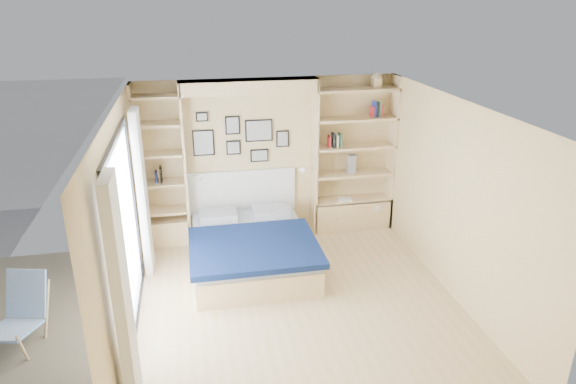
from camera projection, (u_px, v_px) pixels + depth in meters
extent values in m
plane|color=tan|center=(298.00, 304.00, 6.47)|extent=(4.50, 4.50, 0.00)
plane|color=tan|center=(269.00, 157.00, 8.07)|extent=(4.00, 0.00, 4.00)
plane|color=tan|center=(361.00, 329.00, 3.96)|extent=(4.00, 0.00, 4.00)
plane|color=tan|center=(122.00, 228.00, 5.66)|extent=(0.00, 4.50, 4.50)
plane|color=tan|center=(456.00, 201.00, 6.37)|extent=(0.00, 4.50, 4.50)
plane|color=white|center=(300.00, 108.00, 5.56)|extent=(4.50, 4.50, 0.00)
cube|color=#DFBD87|center=(185.00, 166.00, 7.68)|extent=(0.04, 0.35, 2.50)
cube|color=#DFBD87|center=(315.00, 158.00, 8.04)|extent=(0.04, 0.35, 2.50)
cube|color=#DFBD87|center=(249.00, 87.00, 7.44)|extent=(2.00, 0.35, 0.20)
cube|color=#DFBD87|center=(392.00, 154.00, 8.27)|extent=(0.04, 0.35, 2.50)
cube|color=#DFBD87|center=(138.00, 169.00, 7.56)|extent=(0.04, 0.35, 2.50)
cube|color=#DFBD87|center=(351.00, 213.00, 8.52)|extent=(1.30, 0.35, 0.50)
cube|color=#DFBD87|center=(167.00, 231.00, 8.00)|extent=(0.70, 0.35, 0.40)
cube|color=black|center=(114.00, 142.00, 5.31)|extent=(0.04, 2.08, 0.06)
cube|color=black|center=(137.00, 320.00, 6.10)|extent=(0.04, 2.08, 0.06)
cube|color=black|center=(116.00, 288.00, 4.78)|extent=(0.04, 0.06, 2.20)
cube|color=black|center=(134.00, 205.00, 6.65)|extent=(0.04, 0.06, 2.20)
cube|color=silver|center=(125.00, 238.00, 5.71)|extent=(0.01, 2.00, 2.20)
cube|color=white|center=(122.00, 299.00, 4.53)|extent=(0.10, 0.45, 2.30)
cube|color=white|center=(142.00, 193.00, 6.90)|extent=(0.10, 0.45, 2.30)
cube|color=#DFBD87|center=(352.00, 199.00, 8.43)|extent=(1.30, 0.35, 0.04)
cube|color=#DFBD87|center=(353.00, 174.00, 8.26)|extent=(1.30, 0.35, 0.04)
cube|color=#DFBD87|center=(355.00, 147.00, 8.10)|extent=(1.30, 0.35, 0.04)
cube|color=#DFBD87|center=(356.00, 119.00, 7.94)|extent=(1.30, 0.35, 0.04)
cube|color=#DFBD87|center=(357.00, 90.00, 7.77)|extent=(1.30, 0.35, 0.04)
cube|color=#DFBD87|center=(165.00, 211.00, 7.87)|extent=(0.70, 0.35, 0.04)
cube|color=#DFBD87|center=(162.00, 183.00, 7.71)|extent=(0.70, 0.35, 0.04)
cube|color=#DFBD87|center=(160.00, 154.00, 7.54)|extent=(0.70, 0.35, 0.04)
cube|color=#DFBD87|center=(157.00, 124.00, 7.38)|extent=(0.70, 0.35, 0.04)
cube|color=#DFBD87|center=(154.00, 97.00, 7.24)|extent=(0.70, 0.35, 0.04)
cube|color=#DFBD87|center=(251.00, 255.00, 7.32)|extent=(1.62, 2.03, 0.36)
cube|color=#9FA3AD|center=(251.00, 240.00, 7.24)|extent=(1.58, 1.99, 0.10)
cube|color=#0A173B|center=(254.00, 247.00, 6.90)|extent=(1.72, 1.42, 0.08)
cube|color=#9FA3AD|center=(218.00, 215.00, 7.78)|extent=(0.56, 0.41, 0.12)
cube|color=#9FA3AD|center=(271.00, 211.00, 7.93)|extent=(0.56, 0.41, 0.12)
cube|color=white|center=(242.00, 191.00, 8.16)|extent=(1.72, 0.04, 0.70)
cube|color=black|center=(204.00, 143.00, 7.76)|extent=(0.32, 0.02, 0.40)
cube|color=gray|center=(204.00, 143.00, 7.75)|extent=(0.28, 0.01, 0.36)
cube|color=black|center=(233.00, 125.00, 7.75)|extent=(0.22, 0.02, 0.28)
cube|color=gray|center=(233.00, 125.00, 7.74)|extent=(0.18, 0.01, 0.24)
cube|color=black|center=(233.00, 148.00, 7.88)|extent=(0.22, 0.02, 0.22)
cube|color=gray|center=(234.00, 148.00, 7.87)|extent=(0.18, 0.01, 0.18)
cube|color=black|center=(259.00, 130.00, 7.86)|extent=(0.42, 0.02, 0.34)
cube|color=gray|center=(259.00, 131.00, 7.85)|extent=(0.38, 0.01, 0.30)
cube|color=black|center=(259.00, 155.00, 8.01)|extent=(0.28, 0.02, 0.20)
cube|color=gray|center=(260.00, 156.00, 8.00)|extent=(0.24, 0.01, 0.16)
cube|color=black|center=(283.00, 139.00, 7.98)|extent=(0.20, 0.02, 0.26)
cube|color=gray|center=(283.00, 139.00, 7.97)|extent=(0.16, 0.01, 0.22)
cube|color=black|center=(202.00, 117.00, 7.62)|extent=(0.18, 0.02, 0.14)
cube|color=gray|center=(202.00, 117.00, 7.61)|extent=(0.14, 0.01, 0.10)
cylinder|color=silver|center=(195.00, 175.00, 7.68)|extent=(0.20, 0.02, 0.02)
cone|color=white|center=(202.00, 176.00, 7.71)|extent=(0.13, 0.12, 0.15)
cylinder|color=silver|center=(307.00, 168.00, 7.99)|extent=(0.20, 0.02, 0.02)
cone|color=white|center=(301.00, 170.00, 7.98)|extent=(0.13, 0.12, 0.15)
cube|color=#A51E1E|center=(329.00, 142.00, 7.98)|extent=(0.02, 0.15, 0.18)
cube|color=black|center=(333.00, 140.00, 7.98)|extent=(0.03, 0.15, 0.22)
cube|color=tan|center=(337.00, 141.00, 8.00)|extent=(0.04, 0.15, 0.19)
cube|color=#26593F|center=(340.00, 140.00, 8.01)|extent=(0.03, 0.15, 0.21)
cube|color=#A51E1E|center=(372.00, 112.00, 7.94)|extent=(0.02, 0.15, 0.16)
cube|color=navy|center=(374.00, 109.00, 7.93)|extent=(0.03, 0.15, 0.25)
cube|color=black|center=(376.00, 110.00, 7.95)|extent=(0.03, 0.15, 0.21)
cube|color=#26593F|center=(379.00, 109.00, 7.95)|extent=(0.03, 0.15, 0.23)
cube|color=maroon|center=(381.00, 110.00, 7.96)|extent=(0.03, 0.15, 0.19)
cube|color=navy|center=(156.00, 177.00, 7.65)|extent=(0.02, 0.15, 0.17)
cube|color=black|center=(161.00, 174.00, 7.65)|extent=(0.03, 0.15, 0.24)
cube|color=beige|center=(160.00, 175.00, 7.65)|extent=(0.03, 0.15, 0.22)
cube|color=#DFBD87|center=(376.00, 83.00, 7.79)|extent=(0.13, 0.13, 0.15)
cone|color=#DFBD87|center=(377.00, 75.00, 7.75)|extent=(0.20, 0.20, 0.08)
cube|color=slate|center=(351.00, 164.00, 8.19)|extent=(0.12, 0.12, 0.30)
cube|color=white|center=(344.00, 199.00, 8.34)|extent=(0.22, 0.16, 0.03)
cylinder|color=tan|center=(23.00, 349.00, 5.35)|extent=(0.06, 0.14, 0.39)
cylinder|color=tan|center=(9.00, 309.00, 5.85)|extent=(0.11, 0.32, 0.65)
cylinder|color=tan|center=(47.00, 310.00, 5.83)|extent=(0.11, 0.32, 0.65)
cube|color=#3570C1|center=(11.00, 330.00, 5.52)|extent=(0.57, 0.64, 0.14)
cube|color=#3570C1|center=(26.00, 293.00, 5.79)|extent=(0.49, 0.32, 0.53)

